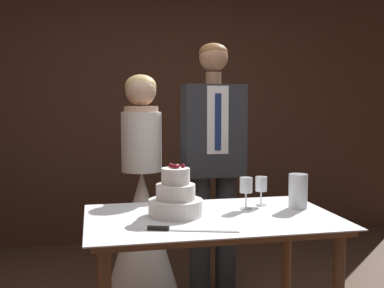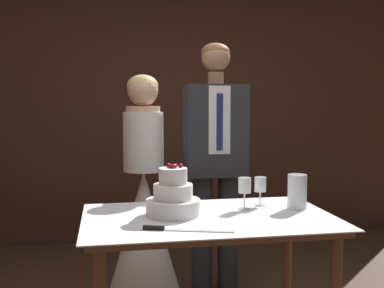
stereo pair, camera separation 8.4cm
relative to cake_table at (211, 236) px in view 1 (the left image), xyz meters
name	(u,v)px [view 1 (the left image)]	position (x,y,z in m)	size (l,w,h in m)	color
wall_back	(157,105)	(0.05, 2.47, 0.65)	(5.48, 0.12, 2.74)	#472B1E
cake_table	(211,236)	(0.00, 0.00, 0.00)	(1.28, 0.81, 0.82)	brown
tiered_cake	(176,198)	(-0.18, 0.05, 0.19)	(0.28, 0.28, 0.27)	white
cake_knife	(175,229)	(-0.23, -0.24, 0.11)	(0.41, 0.14, 0.02)	silver
wine_glass_near	(246,186)	(0.22, 0.12, 0.23)	(0.07, 0.07, 0.17)	silver
wine_glass_middle	(261,185)	(0.34, 0.19, 0.22)	(0.07, 0.07, 0.16)	silver
hurricane_candle	(298,192)	(0.51, 0.08, 0.19)	(0.10, 0.10, 0.19)	silver
bride	(142,217)	(-0.26, 0.97, -0.13)	(0.54, 0.54, 1.59)	white
groom	(213,155)	(0.26, 0.97, 0.30)	(0.43, 0.25, 1.82)	#282B30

